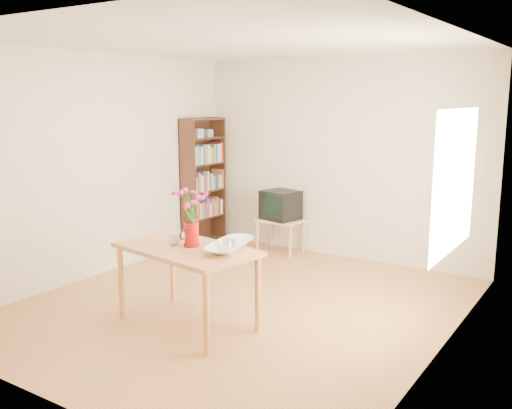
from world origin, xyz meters
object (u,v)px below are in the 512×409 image
Objects in this scene: table at (187,257)px; pitcher at (192,235)px; television at (281,205)px; bowl at (229,227)px; mug at (175,240)px.

table is 6.21× the size of pitcher.
table is at bearing -65.59° from television.
bowl reaches higher than pitcher.
pitcher is 0.43× the size of television.
pitcher is (0.02, 0.06, 0.19)m from table.
bowl is 2.71m from television.
bowl is at bearing -166.65° from mug.
table is 0.21m from mug.
pitcher is at bearing -167.09° from mug.
pitcher is at bearing 84.03° from table.
mug is 0.57m from bowl.
mug is at bearing -152.43° from pitcher.
pitcher is 0.19m from mug.
bowl reaches higher than table.
table is at bearing -159.22° from bowl.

